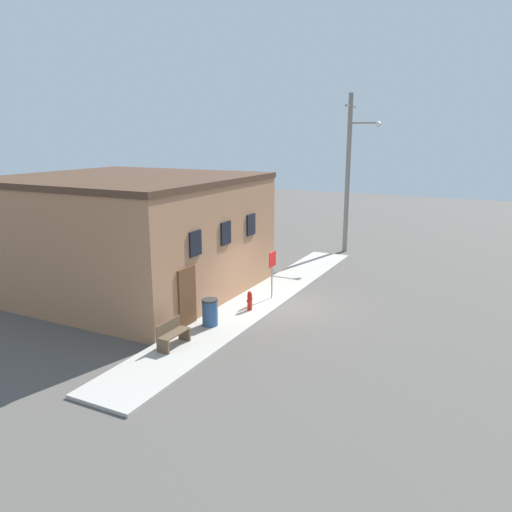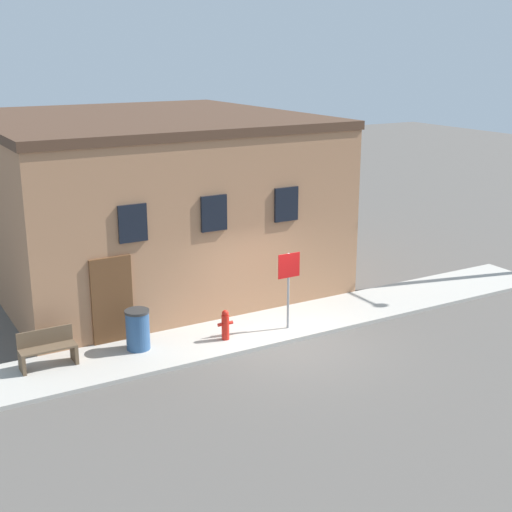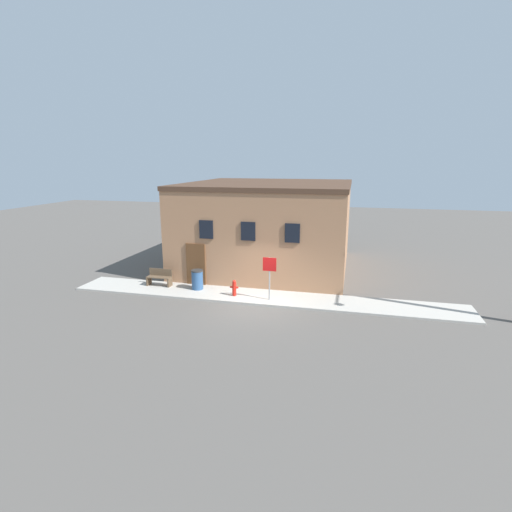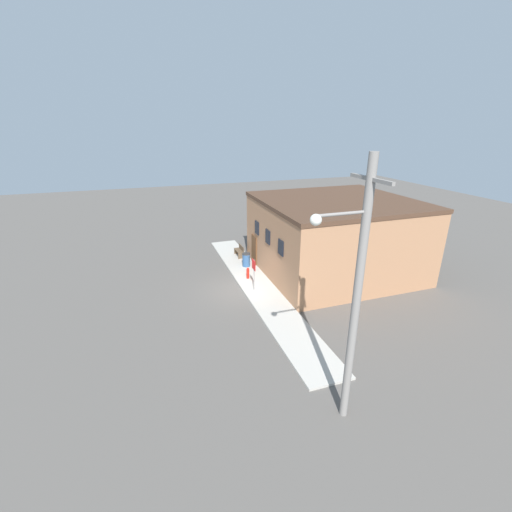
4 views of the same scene
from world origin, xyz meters
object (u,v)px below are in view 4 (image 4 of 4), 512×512
Objects in this scene: utility_pole at (355,295)px; fire_hydrant at (248,273)px; stop_sign at (254,269)px; trash_bin at (246,260)px; bench at (240,251)px.

fire_hydrant is at bearing 178.79° from utility_pole.
trash_bin is (-3.72, 0.67, -0.87)m from stop_sign.
utility_pole is (13.74, -0.76, 4.14)m from trash_bin.
stop_sign is at bearing -7.60° from bench.
trash_bin is at bearing 169.85° from stop_sign.
trash_bin is at bearing 176.82° from utility_pole.
stop_sign is (1.69, -0.15, 0.98)m from fire_hydrant.
fire_hydrant is 0.78× the size of trash_bin.
stop_sign is at bearing 179.45° from utility_pole.
bench is at bearing 171.37° from fire_hydrant.
utility_pole is (10.01, -0.10, 3.27)m from stop_sign.
utility_pole reaches higher than trash_bin.
utility_pole reaches higher than fire_hydrant.
fire_hydrant is 0.08× the size of utility_pole.
fire_hydrant is 12.46m from utility_pole.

